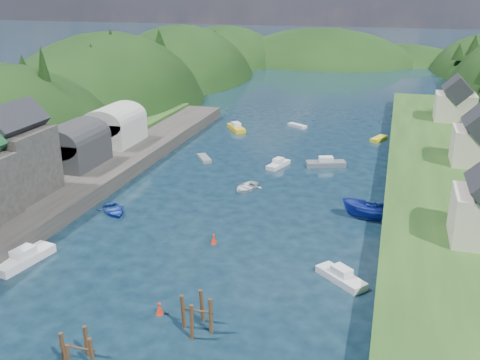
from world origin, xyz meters
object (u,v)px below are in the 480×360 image
(channel_buoy_far, at_px, (214,239))
(piling_cluster_near, at_px, (78,354))
(channel_buoy_near, at_px, (160,309))
(piling_cluster_far, at_px, (197,317))

(channel_buoy_far, bearing_deg, piling_cluster_near, -98.20)
(channel_buoy_near, height_order, channel_buoy_far, same)
(channel_buoy_far, bearing_deg, piling_cluster_far, -76.07)
(piling_cluster_far, bearing_deg, channel_buoy_near, 162.78)
(piling_cluster_far, bearing_deg, channel_buoy_far, 103.93)
(piling_cluster_far, xyz_separation_m, channel_buoy_near, (-3.83, 1.19, -0.76))
(piling_cluster_near, distance_m, channel_buoy_far, 21.64)
(piling_cluster_near, bearing_deg, piling_cluster_far, 43.65)
(piling_cluster_near, height_order, piling_cluster_far, piling_cluster_far)
(piling_cluster_far, height_order, channel_buoy_far, piling_cluster_far)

